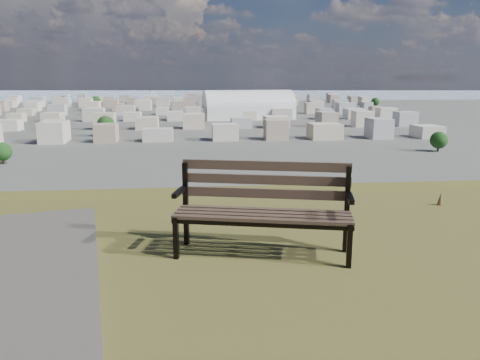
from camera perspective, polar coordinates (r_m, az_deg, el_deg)
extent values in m
cube|color=#473829|center=(4.22, 2.56, -4.89)|extent=(1.62, 0.47, 0.03)
cube|color=#473829|center=(4.33, 2.70, -4.46)|extent=(1.62, 0.47, 0.03)
cube|color=#473829|center=(4.43, 2.83, -4.05)|extent=(1.62, 0.47, 0.03)
cube|color=#473829|center=(4.54, 2.95, -3.66)|extent=(1.62, 0.47, 0.03)
cube|color=#473829|center=(4.57, 3.05, -1.65)|extent=(1.61, 0.43, 0.09)
cube|color=#473829|center=(4.56, 3.09, 0.04)|extent=(1.61, 0.43, 0.09)
cube|color=#473829|center=(4.56, 3.13, 1.73)|extent=(1.61, 0.43, 0.09)
cube|color=black|center=(4.41, -7.82, -7.01)|extent=(0.06, 0.06, 0.40)
cube|color=black|center=(4.71, -6.62, -2.92)|extent=(0.06, 0.06, 0.84)
cube|color=black|center=(4.52, -7.26, -4.17)|extent=(0.15, 0.46, 0.05)
cube|color=black|center=(4.42, -7.49, -1.49)|extent=(0.12, 0.33, 0.04)
cube|color=black|center=(4.28, 13.19, -7.84)|extent=(0.06, 0.06, 0.40)
cube|color=black|center=(4.58, 12.88, -3.57)|extent=(0.06, 0.06, 0.84)
cube|color=black|center=(4.40, 13.08, -4.89)|extent=(0.15, 0.46, 0.05)
cube|color=black|center=(4.29, 13.29, -2.15)|extent=(0.12, 0.33, 0.04)
cube|color=black|center=(4.23, 2.55, -5.46)|extent=(1.61, 0.43, 0.04)
cube|color=black|center=(4.56, 2.95, -4.13)|extent=(1.61, 0.43, 0.04)
cone|color=brown|center=(6.74, 23.25, -2.09)|extent=(0.08, 0.08, 0.18)
cube|color=silver|center=(312.44, 0.99, 8.06)|extent=(60.87, 31.26, 6.49)
cylinder|color=white|center=(312.22, 0.99, 8.66)|extent=(60.87, 31.26, 24.66)
cube|color=beige|center=(212.20, -22.28, 5.18)|extent=(11.00, 11.00, 7.00)
cube|color=#A5978D|center=(206.80, -15.86, 5.47)|extent=(11.00, 11.00, 7.00)
cube|color=beige|center=(204.10, -9.18, 5.69)|extent=(11.00, 11.00, 7.00)
cube|color=#A9A9AE|center=(204.20, -2.40, 5.84)|extent=(11.00, 11.00, 7.00)
cube|color=beige|center=(207.11, 4.27, 5.91)|extent=(11.00, 11.00, 7.00)
cube|color=tan|center=(212.70, 10.68, 5.90)|extent=(11.00, 11.00, 7.00)
cube|color=beige|center=(220.77, 16.69, 5.82)|extent=(11.00, 11.00, 7.00)
cube|color=beige|center=(231.06, 22.22, 5.70)|extent=(11.00, 11.00, 7.00)
cube|color=#A5978D|center=(270.80, -26.75, 6.15)|extent=(11.00, 11.00, 7.00)
cube|color=beige|center=(263.33, -21.83, 6.44)|extent=(11.00, 11.00, 7.00)
cube|color=#A9A9AE|center=(257.88, -16.67, 6.70)|extent=(11.00, 11.00, 7.00)
cube|color=beige|center=(254.59, -11.31, 6.91)|extent=(11.00, 11.00, 7.00)
cube|color=tan|center=(253.54, -5.87, 7.06)|extent=(11.00, 11.00, 7.00)
cube|color=beige|center=(254.76, -0.42, 7.15)|extent=(11.00, 11.00, 7.00)
cube|color=beige|center=(258.21, 4.93, 7.17)|extent=(11.00, 11.00, 7.00)
cube|color=beige|center=(263.80, 10.09, 7.14)|extent=(11.00, 11.00, 7.00)
cube|color=#A5978D|center=(271.42, 15.01, 7.05)|extent=(11.00, 11.00, 7.00)
cube|color=beige|center=(280.88, 19.62, 6.92)|extent=(11.00, 11.00, 7.00)
cube|color=beige|center=(321.72, -25.68, 7.03)|extent=(11.00, 11.00, 7.00)
cube|color=tan|center=(314.55, -21.53, 7.29)|extent=(11.00, 11.00, 7.00)
cube|color=beige|center=(309.07, -17.21, 7.52)|extent=(11.00, 11.00, 7.00)
cube|color=beige|center=(305.39, -12.75, 7.71)|extent=(11.00, 11.00, 7.00)
cube|color=beige|center=(303.57, -8.21, 7.86)|extent=(11.00, 11.00, 7.00)
cube|color=#A5978D|center=(303.64, -3.63, 7.96)|extent=(11.00, 11.00, 7.00)
cube|color=beige|center=(305.60, 0.91, 8.01)|extent=(11.00, 11.00, 7.00)
cube|color=#A9A9AE|center=(309.41, 5.37, 8.02)|extent=(11.00, 11.00, 7.00)
cube|color=beige|center=(315.01, 9.70, 7.97)|extent=(11.00, 11.00, 7.00)
cube|color=tan|center=(322.31, 13.85, 7.89)|extent=(11.00, 11.00, 7.00)
cube|color=beige|center=(331.19, 17.79, 7.77)|extent=(11.00, 11.00, 7.00)
cube|color=beige|center=(372.78, -24.91, 7.67)|extent=(11.00, 11.00, 7.00)
cube|color=#A5978D|center=(365.82, -21.32, 7.90)|extent=(11.00, 11.00, 7.00)
cube|color=beige|center=(360.33, -17.60, 8.11)|extent=(11.00, 11.00, 7.00)
cube|color=#A9A9AE|center=(356.37, -13.78, 8.29)|extent=(11.00, 11.00, 7.00)
cube|color=beige|center=(353.99, -9.89, 8.43)|extent=(11.00, 11.00, 7.00)
cube|color=tan|center=(353.24, -5.96, 8.54)|extent=(11.00, 11.00, 7.00)
cube|color=beige|center=(354.11, -2.03, 8.60)|extent=(11.00, 11.00, 7.00)
cube|color=beige|center=(356.60, 1.87, 8.63)|extent=(11.00, 11.00, 7.00)
cube|color=beige|center=(360.68, 5.69, 8.62)|extent=(11.00, 11.00, 7.00)
cube|color=#A5978D|center=(366.28, 9.41, 8.57)|extent=(11.00, 11.00, 7.00)
cube|color=beige|center=(373.35, 13.00, 8.49)|extent=(11.00, 11.00, 7.00)
cube|color=#A9A9AE|center=(381.79, 16.45, 8.39)|extent=(11.00, 11.00, 7.00)
cube|color=tan|center=(423.93, -24.31, 8.15)|extent=(11.00, 11.00, 7.00)
cube|color=beige|center=(417.13, -21.15, 8.36)|extent=(11.00, 11.00, 7.00)
cube|color=beige|center=(411.62, -17.89, 8.55)|extent=(11.00, 11.00, 7.00)
cube|color=beige|center=(407.46, -14.55, 8.71)|extent=(11.00, 11.00, 7.00)
cube|color=#A5978D|center=(404.67, -11.15, 8.85)|extent=(11.00, 11.00, 7.00)
cube|color=beige|center=(403.30, -7.71, 8.96)|extent=(11.00, 11.00, 7.00)
cube|color=#A9A9AE|center=(403.35, -4.26, 9.04)|extent=(11.00, 11.00, 7.00)
cube|color=beige|center=(404.83, -0.82, 9.08)|extent=(11.00, 11.00, 7.00)
cube|color=tan|center=(407.71, 2.58, 9.09)|extent=(11.00, 11.00, 7.00)
cube|color=beige|center=(411.98, 5.93, 9.07)|extent=(11.00, 11.00, 7.00)
cube|color=beige|center=(417.59, 9.19, 9.03)|extent=(11.00, 11.00, 7.00)
cube|color=beige|center=(424.48, 12.36, 8.95)|extent=(11.00, 11.00, 7.00)
cube|color=#A5978D|center=(432.59, 15.42, 8.86)|extent=(11.00, 11.00, 7.00)
cube|color=beige|center=(482.91, -26.59, 8.33)|extent=(11.00, 11.00, 7.00)
cube|color=#A9A9AE|center=(475.14, -23.85, 8.53)|extent=(11.00, 11.00, 7.00)
cube|color=beige|center=(468.47, -21.02, 8.72)|extent=(11.00, 11.00, 7.00)
cube|color=tan|center=(462.95, -18.12, 8.89)|extent=(11.00, 11.00, 7.00)
cube|color=beige|center=(458.62, -15.15, 9.05)|extent=(11.00, 11.00, 7.00)
cube|color=beige|center=(455.51, -12.13, 9.18)|extent=(11.00, 11.00, 7.00)
cube|color=beige|center=(453.66, -9.08, 9.28)|extent=(11.00, 11.00, 7.00)
cube|color=#A5978D|center=(453.07, -6.01, 9.37)|extent=(11.00, 11.00, 7.00)
cube|color=beige|center=(453.75, -2.93, 9.42)|extent=(11.00, 11.00, 7.00)
cube|color=#A9A9AE|center=(455.70, 0.12, 9.45)|extent=(11.00, 11.00, 7.00)
cube|color=beige|center=(458.89, 3.14, 9.45)|extent=(11.00, 11.00, 7.00)
cube|color=tan|center=(463.31, 6.11, 9.43)|extent=(11.00, 11.00, 7.00)
cube|color=beige|center=(468.92, 9.02, 9.38)|extent=(11.00, 11.00, 7.00)
cube|color=beige|center=(475.67, 11.85, 9.31)|extent=(11.00, 11.00, 7.00)
cube|color=beige|center=(483.52, 14.60, 9.23)|extent=(11.00, 11.00, 7.00)
cube|color=#A5978D|center=(533.95, -25.96, 8.65)|extent=(11.00, 11.00, 7.00)
cube|color=beige|center=(526.39, -23.47, 8.84)|extent=(11.00, 11.00, 7.00)
cube|color=#A9A9AE|center=(519.82, -20.92, 9.01)|extent=(11.00, 11.00, 7.00)
cube|color=beige|center=(514.29, -18.30, 9.17)|extent=(11.00, 11.00, 7.00)
cube|color=tan|center=(509.83, -15.63, 9.31)|extent=(11.00, 11.00, 7.00)
cube|color=beige|center=(506.47, -12.92, 9.43)|extent=(11.00, 11.00, 7.00)
cube|color=beige|center=(504.24, -10.18, 9.54)|extent=(11.00, 11.00, 7.00)
cube|color=beige|center=(503.13, -7.41, 9.62)|extent=(11.00, 11.00, 7.00)
cube|color=#A5978D|center=(503.18, -4.64, 9.68)|extent=(11.00, 11.00, 7.00)
cube|color=beige|center=(504.36, -1.87, 9.72)|extent=(11.00, 11.00, 7.00)
cube|color=#A9A9AE|center=(506.68, 0.87, 9.74)|extent=(11.00, 11.00, 7.00)
cube|color=beige|center=(510.12, 3.59, 9.74)|extent=(11.00, 11.00, 7.00)
cube|color=tan|center=(514.66, 6.26, 9.71)|extent=(11.00, 11.00, 7.00)
cube|color=beige|center=(520.27, 8.89, 9.67)|extent=(11.00, 11.00, 7.00)
cube|color=beige|center=(526.91, 11.44, 9.60)|extent=(11.00, 11.00, 7.00)
cube|color=beige|center=(534.54, 13.93, 9.52)|extent=(11.00, 11.00, 7.00)
cube|color=#A5978D|center=(585.06, -25.44, 8.92)|extent=(11.00, 11.00, 7.00)
cube|color=beige|center=(577.67, -23.16, 9.09)|extent=(11.00, 11.00, 7.00)
cube|color=#A9A9AE|center=(571.19, -20.83, 9.25)|extent=(11.00, 11.00, 7.00)
cube|color=beige|center=(565.65, -18.45, 9.39)|extent=(11.00, 11.00, 7.00)
cube|color=tan|center=(561.09, -16.03, 9.53)|extent=(11.00, 11.00, 7.00)
cube|color=beige|center=(557.52, -13.56, 9.64)|extent=(11.00, 11.00, 7.00)
cube|color=beige|center=(554.97, -11.07, 9.75)|extent=(11.00, 11.00, 7.00)
cube|color=beige|center=(553.45, -8.56, 9.83)|extent=(11.00, 11.00, 7.00)
cube|color=#A5978D|center=(552.96, -6.04, 9.89)|extent=(11.00, 11.00, 7.00)
cube|color=beige|center=(553.52, -3.52, 9.94)|extent=(11.00, 11.00, 7.00)
cube|color=#A9A9AE|center=(555.12, -1.00, 9.97)|extent=(11.00, 11.00, 7.00)
cube|color=beige|center=(557.74, 1.49, 9.98)|extent=(11.00, 11.00, 7.00)
cube|color=tan|center=(561.39, 3.96, 9.97)|extent=(11.00, 11.00, 7.00)
cube|color=beige|center=(566.02, 6.39, 9.94)|extent=(11.00, 11.00, 7.00)
cube|color=beige|center=(571.63, 8.77, 9.90)|extent=(11.00, 11.00, 7.00)
cube|color=beige|center=(578.18, 11.11, 9.84)|extent=(11.00, 11.00, 7.00)
cube|color=#A5978D|center=(585.64, 13.39, 9.77)|extent=(11.00, 11.00, 7.00)
cylinder|color=#322619|center=(187.92, 22.99, 3.55)|extent=(0.80, 0.80, 2.10)
sphere|color=#153412|center=(187.51, 23.07, 4.50)|extent=(6.30, 6.30, 6.30)
cylinder|color=#322619|center=(227.31, -15.99, 5.49)|extent=(0.80, 0.80, 2.70)
sphere|color=#153412|center=(226.89, -16.05, 6.51)|extent=(8.10, 8.10, 8.10)
cylinder|color=#322619|center=(312.38, 18.89, 6.99)|extent=(0.80, 0.80, 1.95)
sphere|color=#153412|center=(312.15, 18.93, 7.52)|extent=(5.85, 5.85, 5.85)
cylinder|color=#322619|center=(407.86, 2.58, 8.76)|extent=(0.80, 0.80, 2.25)
sphere|color=#153412|center=(407.66, 2.59, 9.23)|extent=(6.75, 6.75, 6.75)
cylinder|color=#322619|center=(471.66, -17.13, 8.76)|extent=(0.80, 0.80, 2.85)
sphere|color=#153412|center=(471.45, -17.17, 9.27)|extent=(8.55, 8.55, 8.55)
cylinder|color=#322619|center=(519.43, -20.68, 8.77)|extent=(0.80, 0.80, 2.40)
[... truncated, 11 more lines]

